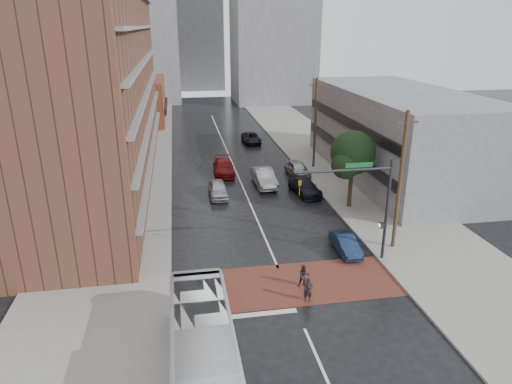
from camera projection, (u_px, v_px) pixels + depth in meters
ground at (287, 289)px, 27.93m from camera, size 160.00×160.00×0.00m
crosswalk at (285, 284)px, 28.39m from camera, size 14.00×5.00×0.02m
sidewalk_west at (129, 174)px, 49.19m from camera, size 9.00×90.00×0.15m
sidewalk_east at (333, 164)px, 52.87m from camera, size 9.00×90.00×0.15m
apartment_block at (87, 38)px, 43.06m from camera, size 10.00×44.00×28.00m
storefront_west at (140, 101)px, 74.75m from camera, size 8.00×16.00×7.00m
building_east at (397, 134)px, 47.52m from camera, size 11.00×26.00×9.00m
distant_tower_west at (132, 21)px, 92.32m from camera, size 18.00×16.00×32.00m
distant_tower_east at (273, 10)px, 90.56m from camera, size 16.00×14.00×36.00m
distant_tower_center at (198, 39)px, 111.66m from camera, size 12.00×10.00×24.00m
street_tree at (353, 156)px, 38.80m from camera, size 4.20×4.10×6.90m
signal_mast at (368, 197)px, 29.55m from camera, size 6.50×0.30×7.20m
utility_pole_near at (400, 181)px, 31.27m from camera, size 1.60×0.26×10.00m
utility_pole_far at (315, 123)px, 49.77m from camera, size 1.60×0.26×10.00m
transit_bus at (204, 364)px, 19.37m from camera, size 2.83×11.91×3.32m
pedestrian_a at (308, 290)px, 26.43m from camera, size 0.61×0.47×1.50m
pedestrian_b at (304, 276)px, 27.92m from camera, size 0.72×0.57×1.47m
car_travel_a at (218, 189)px, 42.65m from camera, size 1.74×4.28×1.45m
car_travel_b at (264, 178)px, 45.53m from camera, size 1.99×5.25×1.71m
car_travel_c at (224, 167)px, 49.19m from camera, size 2.26×5.26×1.51m
suv_travel at (251, 138)px, 62.26m from camera, size 2.26×4.87×1.35m
car_parked_near at (346, 244)px, 32.25m from camera, size 1.33×3.77×1.24m
car_parked_mid at (305, 187)px, 43.38m from camera, size 2.71×5.08×1.40m
car_parked_far at (298, 169)px, 48.60m from camera, size 2.24×4.72×1.56m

